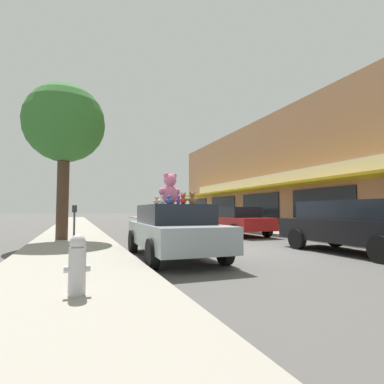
# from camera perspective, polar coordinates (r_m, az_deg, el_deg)

# --- Properties ---
(ground_plane) EXTENTS (260.00, 260.00, 0.00)m
(ground_plane) POSITION_cam_1_polar(r_m,az_deg,el_deg) (9.82, 10.52, -10.82)
(ground_plane) COLOR #514F4C
(sidewalk_near) EXTENTS (2.84, 90.00, 0.15)m
(sidewalk_near) POSITION_cam_1_polar(r_m,az_deg,el_deg) (8.36, -21.82, -11.41)
(sidewalk_near) COLOR gray
(sidewalk_near) RESTS_ON ground_plane
(sidewalk_far) EXTENTS (2.84, 90.00, 0.15)m
(sidewalk_far) POSITION_cam_1_polar(r_m,az_deg,el_deg) (13.26, 30.03, -8.17)
(sidewalk_far) COLOR gray
(sidewalk_far) RESTS_ON ground_plane
(storefront_row) EXTENTS (12.35, 32.77, 7.54)m
(storefront_row) POSITION_cam_1_polar(r_m,az_deg,el_deg) (22.54, 28.11, 3.29)
(storefront_row) COLOR tan
(storefront_row) RESTS_ON ground_plane
(plush_art_car) EXTENTS (2.01, 4.44, 1.40)m
(plush_art_car) POSITION_cam_1_polar(r_m,az_deg,el_deg) (8.00, -3.60, -7.12)
(plush_art_car) COLOR #8C999E
(plush_art_car) RESTS_ON ground_plane
(teddy_bear_giant) EXTENTS (0.66, 0.43, 0.88)m
(teddy_bear_giant) POSITION_cam_1_polar(r_m,az_deg,el_deg) (8.15, -4.22, 0.49)
(teddy_bear_giant) COLOR pink
(teddy_bear_giant) RESTS_ON plush_art_car
(teddy_bear_white) EXTENTS (0.26, 0.17, 0.35)m
(teddy_bear_white) POSITION_cam_1_polar(r_m,az_deg,el_deg) (9.05, -5.67, -1.53)
(teddy_bear_white) COLOR white
(teddy_bear_white) RESTS_ON plush_art_car
(teddy_bear_green) EXTENTS (0.24, 0.20, 0.32)m
(teddy_bear_green) POSITION_cam_1_polar(r_m,az_deg,el_deg) (7.72, -1.66, -1.28)
(teddy_bear_green) COLOR green
(teddy_bear_green) RESTS_ON plush_art_car
(teddy_bear_red) EXTENTS (0.16, 0.18, 0.25)m
(teddy_bear_red) POSITION_cam_1_polar(r_m,az_deg,el_deg) (6.97, -1.76, -1.34)
(teddy_bear_red) COLOR red
(teddy_bear_red) RESTS_ON plush_art_car
(teddy_bear_black) EXTENTS (0.22, 0.22, 0.33)m
(teddy_bear_black) POSITION_cam_1_polar(r_m,az_deg,el_deg) (8.69, -4.26, -1.50)
(teddy_bear_black) COLOR black
(teddy_bear_black) RESTS_ON plush_art_car
(teddy_bear_brown) EXTENTS (0.29, 0.18, 0.38)m
(teddy_bear_brown) POSITION_cam_1_polar(r_m,az_deg,el_deg) (8.39, 0.07, -1.27)
(teddy_bear_brown) COLOR olive
(teddy_bear_brown) RESTS_ON plush_art_car
(teddy_bear_blue) EXTENTS (0.15, 0.15, 0.22)m
(teddy_bear_blue) POSITION_cam_1_polar(r_m,az_deg,el_deg) (7.10, -4.41, -1.47)
(teddy_bear_blue) COLOR blue
(teddy_bear_blue) RESTS_ON plush_art_car
(teddy_bear_cream) EXTENTS (0.21, 0.13, 0.28)m
(teddy_bear_cream) POSITION_cam_1_polar(r_m,az_deg,el_deg) (8.74, -6.76, -1.65)
(teddy_bear_cream) COLOR beige
(teddy_bear_cream) RESTS_ON plush_art_car
(teddy_bear_purple) EXTENTS (0.17, 0.15, 0.24)m
(teddy_bear_purple) POSITION_cam_1_polar(r_m,az_deg,el_deg) (7.45, -2.63, -1.51)
(teddy_bear_purple) COLOR purple
(teddy_bear_purple) RESTS_ON plush_art_car
(parked_car_far_left) EXTENTS (1.86, 4.67, 1.54)m
(parked_car_far_left) POSITION_cam_1_polar(r_m,az_deg,el_deg) (9.97, 28.42, -5.51)
(parked_car_far_left) COLOR black
(parked_car_far_left) RESTS_ON ground_plane
(parked_car_far_center) EXTENTS (1.93, 4.38, 1.42)m
(parked_car_far_center) POSITION_cam_1_polar(r_m,az_deg,el_deg) (15.29, 8.47, -5.36)
(parked_car_far_center) COLOR maroon
(parked_car_far_center) RESTS_ON ground_plane
(parked_car_far_right) EXTENTS (2.03, 4.62, 1.40)m
(parked_car_far_right) POSITION_cam_1_polar(r_m,az_deg,el_deg) (21.89, -1.05, -4.85)
(parked_car_far_right) COLOR #336B3D
(parked_car_far_right) RESTS_ON ground_plane
(street_tree) EXTENTS (3.06, 3.06, 6.06)m
(street_tree) POSITION_cam_1_polar(r_m,az_deg,el_deg) (12.99, -23.10, 11.74)
(street_tree) COLOR #473323
(street_tree) RESTS_ON sidewalk_near
(fire_hydrant) EXTENTS (0.33, 0.22, 0.79)m
(fire_hydrant) POSITION_cam_1_polar(r_m,az_deg,el_deg) (4.33, -21.01, -12.79)
(fire_hydrant) COLOR #B2B2B7
(fire_hydrant) RESTS_ON sidewalk_near
(parking_meter) EXTENTS (0.14, 0.10, 1.27)m
(parking_meter) POSITION_cam_1_polar(r_m,az_deg,el_deg) (9.92, -21.51, -5.01)
(parking_meter) COLOR #4C4C51
(parking_meter) RESTS_ON sidewalk_near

